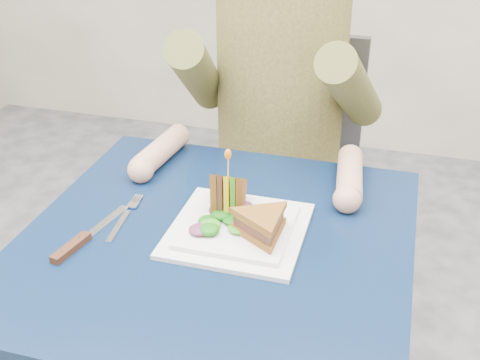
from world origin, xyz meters
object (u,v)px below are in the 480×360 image
(diner, at_px, (280,61))
(fork, at_px, (124,218))
(table, at_px, (217,269))
(knife, at_px, (78,242))
(sandwich_upright, at_px, (228,195))
(chair, at_px, (284,169))
(plate, at_px, (238,229))
(sandwich_flat, at_px, (262,224))

(diner, bearing_deg, fork, -110.41)
(table, distance_m, knife, 0.28)
(sandwich_upright, bearing_deg, diner, 90.58)
(chair, relative_size, plate, 3.58)
(plate, height_order, sandwich_upright, sandwich_upright)
(chair, xyz_separation_m, diner, (-0.00, -0.11, 0.37))
(chair, height_order, knife, chair)
(diner, xyz_separation_m, plate, (0.04, -0.52, -0.18))
(diner, distance_m, fork, 0.60)
(chair, xyz_separation_m, sandwich_flat, (0.09, -0.65, 0.23))
(diner, xyz_separation_m, fork, (-0.20, -0.54, -0.18))
(knife, bearing_deg, plate, 23.88)
(chair, bearing_deg, fork, -107.11)
(chair, xyz_separation_m, knife, (-0.24, -0.75, 0.20))
(chair, height_order, sandwich_upright, chair)
(chair, distance_m, knife, 0.82)
(sandwich_flat, bearing_deg, fork, 178.83)
(plate, bearing_deg, fork, -175.41)
(plate, distance_m, sandwich_upright, 0.07)
(plate, xyz_separation_m, fork, (-0.24, -0.02, -0.01))
(plate, height_order, fork, plate)
(table, distance_m, sandwich_upright, 0.15)
(chair, distance_m, diner, 0.39)
(fork, distance_m, knife, 0.11)
(table, relative_size, sandwich_upright, 5.06)
(table, relative_size, fork, 4.18)
(sandwich_flat, height_order, sandwich_upright, sandwich_upright)
(plate, xyz_separation_m, knife, (-0.28, -0.12, -0.00))
(plate, xyz_separation_m, sandwich_flat, (0.06, -0.03, 0.04))
(table, bearing_deg, sandwich_flat, 0.78)
(table, relative_size, sandwich_flat, 4.14)
(plate, relative_size, fork, 1.45)
(sandwich_flat, xyz_separation_m, sandwich_upright, (-0.09, 0.07, 0.01))
(table, distance_m, fork, 0.22)
(chair, height_order, diner, diner)
(diner, relative_size, sandwich_flat, 4.11)
(table, xyz_separation_m, chair, (0.00, 0.66, -0.11))
(sandwich_flat, height_order, fork, sandwich_flat)
(chair, bearing_deg, table, -90.00)
(sandwich_flat, relative_size, knife, 0.82)
(plate, relative_size, knife, 1.18)
(sandwich_upright, bearing_deg, chair, 90.47)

